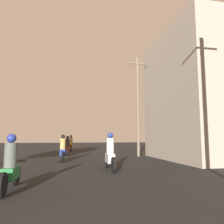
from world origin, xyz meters
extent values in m
cylinder|color=black|center=(-1.85, 5.92, 0.29)|extent=(0.10, 0.58, 0.58)
cylinder|color=black|center=(-1.85, 4.49, 0.29)|extent=(0.10, 0.58, 0.58)
cube|color=#1E6B33|center=(-1.85, 5.21, 0.45)|extent=(0.30, 0.87, 0.32)
cylinder|color=black|center=(-1.85, 5.67, 0.71)|extent=(0.60, 0.04, 0.04)
cylinder|color=#4C514C|center=(-1.85, 5.12, 0.93)|extent=(0.32, 0.32, 0.64)
sphere|color=navy|center=(-1.85, 5.12, 1.37)|extent=(0.24, 0.24, 0.24)
cylinder|color=black|center=(1.41, 9.04, 0.31)|extent=(0.10, 0.62, 0.62)
cylinder|color=black|center=(1.41, 7.54, 0.31)|extent=(0.10, 0.62, 0.62)
cube|color=#ADADB2|center=(1.41, 8.29, 0.50)|extent=(0.30, 0.80, 0.39)
cylinder|color=black|center=(1.41, 8.78, 0.80)|extent=(0.60, 0.04, 0.04)
cylinder|color=silver|center=(1.41, 8.21, 1.03)|extent=(0.32, 0.32, 0.66)
sphere|color=navy|center=(1.41, 8.21, 1.48)|extent=(0.24, 0.24, 0.24)
cylinder|color=black|center=(-0.69, 13.10, 0.33)|extent=(0.10, 0.66, 0.66)
cylinder|color=black|center=(-0.69, 11.62, 0.33)|extent=(0.10, 0.66, 0.66)
cube|color=#1E389E|center=(-0.69, 12.36, 0.52)|extent=(0.30, 0.77, 0.38)
cylinder|color=black|center=(-0.69, 12.84, 0.81)|extent=(0.60, 0.04, 0.04)
cylinder|color=#B28E47|center=(-0.69, 12.28, 1.02)|extent=(0.32, 0.32, 0.62)
sphere|color=black|center=(-0.69, 12.28, 1.45)|extent=(0.24, 0.24, 0.24)
cylinder|color=black|center=(-0.44, 17.53, 0.33)|extent=(0.10, 0.65, 0.65)
cylinder|color=black|center=(-0.44, 16.10, 0.33)|extent=(0.10, 0.65, 0.65)
cube|color=red|center=(-0.44, 16.81, 0.51)|extent=(0.30, 0.70, 0.37)
cylinder|color=black|center=(-0.44, 17.28, 0.80)|extent=(0.60, 0.04, 0.04)
cylinder|color=#2D2D33|center=(-0.44, 16.74, 0.99)|extent=(0.32, 0.32, 0.59)
sphere|color=black|center=(-0.44, 16.74, 1.40)|extent=(0.24, 0.24, 0.24)
cylinder|color=black|center=(-0.12, 22.74, 0.33)|extent=(0.10, 0.66, 0.66)
cylinder|color=black|center=(-0.12, 21.40, 0.33)|extent=(0.10, 0.66, 0.66)
cube|color=orange|center=(-0.12, 22.07, 0.53)|extent=(0.30, 0.79, 0.41)
cylinder|color=black|center=(-0.12, 22.50, 0.84)|extent=(0.60, 0.04, 0.04)
cylinder|color=#B28E47|center=(-0.12, 21.99, 1.08)|extent=(0.32, 0.32, 0.68)
sphere|color=navy|center=(-0.12, 21.99, 1.54)|extent=(0.24, 0.24, 0.24)
cube|color=gray|center=(8.22, 11.52, 4.08)|extent=(5.40, 7.38, 8.16)
cylinder|color=#6B5B4C|center=(4.76, 14.61, 3.81)|extent=(0.20, 0.20, 7.61)
cylinder|color=#6B5B4C|center=(4.76, 14.61, 7.11)|extent=(1.60, 0.10, 0.10)
camera|label=1|loc=(-0.36, -1.14, 1.39)|focal=35.00mm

